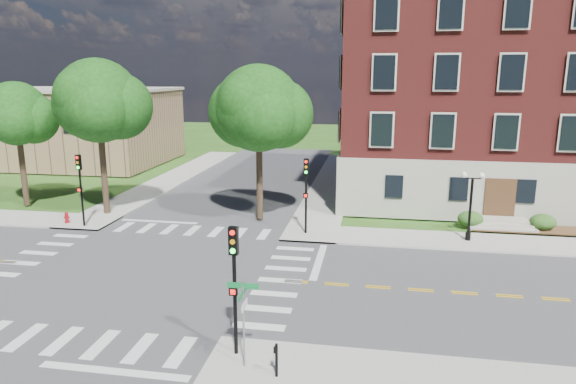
% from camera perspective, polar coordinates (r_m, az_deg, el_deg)
% --- Properties ---
extents(ground, '(160.00, 160.00, 0.00)m').
position_cam_1_polar(ground, '(28.00, -15.68, -8.51)').
color(ground, '#2B5116').
rests_on(ground, ground).
extents(road_ew, '(90.00, 12.00, 0.01)m').
position_cam_1_polar(road_ew, '(28.00, -15.68, -8.51)').
color(road_ew, '#3D3D3F').
rests_on(road_ew, ground).
extents(road_ns, '(12.00, 90.00, 0.01)m').
position_cam_1_polar(road_ns, '(28.00, -15.68, -8.50)').
color(road_ns, '#3D3D3F').
rests_on(road_ns, ground).
extents(sidewalk_ne, '(34.00, 34.00, 0.12)m').
position_cam_1_polar(sidewalk_ne, '(40.23, 14.79, -1.78)').
color(sidewalk_ne, '#9E9B93').
rests_on(sidewalk_ne, ground).
extents(sidewalk_nw, '(34.00, 34.00, 0.12)m').
position_cam_1_polar(sidewalk_nw, '(48.30, -24.52, -0.09)').
color(sidewalk_nw, '#9E9B93').
rests_on(sidewalk_nw, ground).
extents(crosswalk_east, '(2.20, 10.20, 0.02)m').
position_cam_1_polar(crosswalk_east, '(25.86, -0.88, -9.84)').
color(crosswalk_east, silver).
rests_on(crosswalk_east, ground).
extents(stop_bar_east, '(0.40, 5.50, 0.00)m').
position_cam_1_polar(stop_bar_east, '(28.40, 3.45, -7.72)').
color(stop_bar_east, silver).
rests_on(stop_bar_east, ground).
extents(main_building, '(30.60, 22.40, 16.50)m').
position_cam_1_polar(main_building, '(47.10, 25.36, 9.73)').
color(main_building, '#A09C8D').
rests_on(main_building, ground).
extents(secondary_building, '(20.40, 15.40, 8.30)m').
position_cam_1_polar(secondary_building, '(63.37, -22.52, 6.84)').
color(secondary_building, '#906B4F').
rests_on(secondary_building, ground).
extents(tree_b, '(4.72, 4.72, 9.40)m').
position_cam_1_polar(tree_b, '(43.50, -27.95, 7.68)').
color(tree_b, black).
rests_on(tree_b, ground).
extents(tree_c, '(5.83, 5.83, 11.00)m').
position_cam_1_polar(tree_c, '(38.47, -20.36, 9.45)').
color(tree_c, black).
rests_on(tree_c, ground).
extents(tree_d, '(5.83, 5.83, 10.58)m').
position_cam_1_polar(tree_d, '(34.72, -3.28, 9.23)').
color(tree_d, black).
rests_on(tree_d, ground).
extents(traffic_signal_se, '(0.33, 0.37, 4.80)m').
position_cam_1_polar(traffic_signal_se, '(18.30, -5.99, -9.09)').
color(traffic_signal_se, black).
rests_on(traffic_signal_se, ground).
extents(traffic_signal_ne, '(0.34, 0.38, 4.80)m').
position_cam_1_polar(traffic_signal_ne, '(32.06, 2.02, 0.66)').
color(traffic_signal_ne, black).
rests_on(traffic_signal_ne, ground).
extents(traffic_signal_nw, '(0.33, 0.37, 4.80)m').
position_cam_1_polar(traffic_signal_nw, '(36.25, -22.10, 1.15)').
color(traffic_signal_nw, black).
rests_on(traffic_signal_nw, ground).
extents(twin_lamp_west, '(1.36, 0.36, 4.23)m').
position_cam_1_polar(twin_lamp_west, '(32.70, 19.64, -1.05)').
color(twin_lamp_west, black).
rests_on(twin_lamp_west, ground).
extents(street_sign_pole, '(1.10, 1.10, 3.10)m').
position_cam_1_polar(street_sign_pole, '(17.86, -4.97, -12.73)').
color(street_sign_pole, gray).
rests_on(street_sign_pole, ground).
extents(push_button_post, '(0.14, 0.21, 1.20)m').
position_cam_1_polar(push_button_post, '(17.96, -1.30, -18.01)').
color(push_button_post, black).
rests_on(push_button_post, ground).
extents(fire_hydrant, '(0.35, 0.35, 0.75)m').
position_cam_1_polar(fire_hydrant, '(38.03, -23.37, -2.66)').
color(fire_hydrant, maroon).
rests_on(fire_hydrant, ground).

